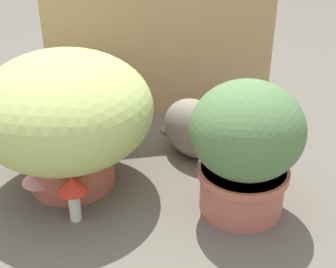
{
  "coord_description": "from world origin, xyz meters",
  "views": [
    {
      "loc": [
        -0.15,
        -1.29,
        0.92
      ],
      "look_at": [
        0.08,
        0.02,
        0.18
      ],
      "focal_mm": 49.68,
      "sensor_mm": 36.0,
      "label": 1
    }
  ],
  "objects": [
    {
      "name": "leafy_planter",
      "position": [
        0.28,
        -0.17,
        0.23
      ],
      "size": [
        0.34,
        0.34,
        0.42
      ],
      "color": "#BF6753",
      "rests_on": "ground"
    },
    {
      "name": "grass_planter",
      "position": [
        -0.24,
        0.06,
        0.26
      ],
      "size": [
        0.56,
        0.56,
        0.46
      ],
      "color": "#B15B44",
      "rests_on": "ground"
    },
    {
      "name": "mushroom_ornament_red",
      "position": [
        -0.24,
        -0.14,
        0.11
      ],
      "size": [
        0.09,
        0.09,
        0.16
      ],
      "color": "silver",
      "rests_on": "ground"
    },
    {
      "name": "cardboard_backdrop",
      "position": [
        0.15,
        0.53,
        0.36
      ],
      "size": [
        0.95,
        0.03,
        0.71
      ],
      "primitive_type": "cube",
      "color": "tan",
      "rests_on": "ground"
    },
    {
      "name": "ground_plane",
      "position": [
        0.0,
        0.0,
        0.0
      ],
      "size": [
        6.0,
        6.0,
        0.0
      ],
      "primitive_type": "plane",
      "color": "#5E584D"
    },
    {
      "name": "mushroom_ornament_pink",
      "position": [
        -0.34,
        -0.01,
        0.08
      ],
      "size": [
        0.12,
        0.12,
        0.11
      ],
      "color": "silver",
      "rests_on": "ground"
    },
    {
      "name": "cat",
      "position": [
        0.21,
        0.15,
        0.12
      ],
      "size": [
        0.29,
        0.37,
        0.32
      ],
      "color": "gray",
      "rests_on": "ground"
    }
  ]
}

